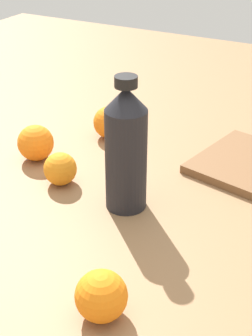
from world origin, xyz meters
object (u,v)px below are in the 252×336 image
object	(u,v)px
orange_1	(101,296)
cutting_board	(245,162)
orange_0	(60,169)
water_bottle	(126,148)
orange_2	(109,122)
orange_3	(36,143)

from	to	relation	value
orange_1	cutting_board	size ratio (longest dim) A/B	0.33
orange_0	water_bottle	bearing A→B (deg)	-93.00
orange_2	orange_0	bearing A→B (deg)	-175.42
orange_0	cutting_board	distance (m)	0.39
orange_0	orange_1	bearing A→B (deg)	-136.77
orange_2	cutting_board	bearing A→B (deg)	-87.77
water_bottle	orange_0	bearing A→B (deg)	-23.32
orange_0	orange_3	distance (m)	0.12
orange_3	orange_0	bearing A→B (deg)	-119.87
orange_0	cutting_board	bearing A→B (deg)	-51.53
water_bottle	orange_1	distance (m)	0.29
water_bottle	cutting_board	distance (m)	0.31
orange_0	orange_2	size ratio (longest dim) A/B	0.87
orange_2	orange_3	world-z (taller)	orange_3
orange_0	cutting_board	size ratio (longest dim) A/B	0.29
orange_0	orange_2	world-z (taller)	orange_2
water_bottle	cutting_board	bearing A→B (deg)	-141.71
orange_2	cutting_board	size ratio (longest dim) A/B	0.34
water_bottle	orange_1	size ratio (longest dim) A/B	3.42
orange_3	water_bottle	bearing A→B (deg)	-104.86
orange_1	cutting_board	world-z (taller)	orange_1
orange_3	cutting_board	world-z (taller)	orange_3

